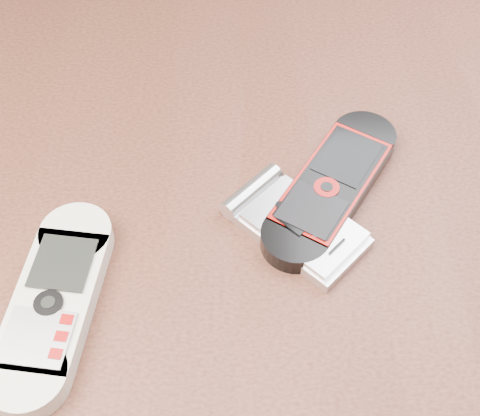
# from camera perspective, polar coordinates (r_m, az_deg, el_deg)

# --- Properties ---
(table) EXTENTS (1.20, 0.80, 0.75)m
(table) POSITION_cam_1_polar(r_m,az_deg,el_deg) (0.61, -0.48, -6.71)
(table) COLOR black
(table) RESTS_ON ground
(nokia_white) EXTENTS (0.08, 0.17, 0.02)m
(nokia_white) POSITION_cam_1_polar(r_m,az_deg,el_deg) (0.48, -15.58, -7.70)
(nokia_white) COLOR silver
(nokia_white) RESTS_ON table
(nokia_black_red) EXTENTS (0.14, 0.17, 0.02)m
(nokia_black_red) POSITION_cam_1_polar(r_m,az_deg,el_deg) (0.53, 7.82, 1.93)
(nokia_black_red) COLOR black
(nokia_black_red) RESTS_ON table
(motorola_razr) EXTENTS (0.12, 0.12, 0.02)m
(motorola_razr) POSITION_cam_1_polar(r_m,az_deg,el_deg) (0.51, 5.15, -1.55)
(motorola_razr) COLOR silver
(motorola_razr) RESTS_ON table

